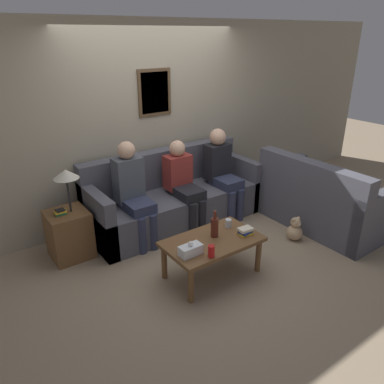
{
  "coord_description": "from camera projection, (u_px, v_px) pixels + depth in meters",
  "views": [
    {
      "loc": [
        -2.49,
        -3.4,
        2.43
      ],
      "look_at": [
        -0.17,
        -0.15,
        0.71
      ],
      "focal_mm": 35.0,
      "sensor_mm": 36.0,
      "label": 1
    }
  ],
  "objects": [
    {
      "name": "person_left",
      "position": [
        133.0,
        190.0,
        4.47
      ],
      "size": [
        0.34,
        0.58,
        1.26
      ],
      "color": "#2D334C",
      "rests_on": "ground_plane"
    },
    {
      "name": "drinking_glass",
      "position": [
        228.0,
        223.0,
        4.15
      ],
      "size": [
        0.07,
        0.07,
        0.09
      ],
      "color": "silver",
      "rests_on": "coffee_table"
    },
    {
      "name": "wine_bottle",
      "position": [
        215.0,
        227.0,
        3.94
      ],
      "size": [
        0.08,
        0.08,
        0.3
      ],
      "color": "#562319",
      "rests_on": "coffee_table"
    },
    {
      "name": "person_right",
      "position": [
        222.0,
        169.0,
        5.17
      ],
      "size": [
        0.34,
        0.59,
        1.22
      ],
      "color": "#2D334C",
      "rests_on": "ground_plane"
    },
    {
      "name": "couch_side",
      "position": [
        321.0,
        203.0,
        4.97
      ],
      "size": [
        0.87,
        1.62,
        0.96
      ],
      "rotation": [
        0.0,
        0.0,
        1.57
      ],
      "color": "#4C4C56",
      "rests_on": "ground_plane"
    },
    {
      "name": "ground_plane",
      "position": [
        196.0,
        236.0,
        4.84
      ],
      "size": [
        16.0,
        16.0,
        0.0
      ],
      "primitive_type": "plane",
      "color": "gray"
    },
    {
      "name": "coffee_table",
      "position": [
        212.0,
        245.0,
        3.94
      ],
      "size": [
        1.02,
        0.61,
        0.43
      ],
      "color": "brown",
      "rests_on": "ground_plane"
    },
    {
      "name": "person_middle",
      "position": [
        183.0,
        181.0,
        4.86
      ],
      "size": [
        0.34,
        0.61,
        1.16
      ],
      "color": "black",
      "rests_on": "ground_plane"
    },
    {
      "name": "couch_main",
      "position": [
        174.0,
        199.0,
        5.09
      ],
      "size": [
        2.38,
        0.87,
        0.96
      ],
      "color": "#4C4C56",
      "rests_on": "ground_plane"
    },
    {
      "name": "book_stack",
      "position": [
        245.0,
        231.0,
        4.01
      ],
      "size": [
        0.16,
        0.14,
        0.07
      ],
      "color": "gold",
      "rests_on": "coffee_table"
    },
    {
      "name": "teddy_bear",
      "position": [
        295.0,
        230.0,
        4.7
      ],
      "size": [
        0.2,
        0.2,
        0.31
      ],
      "color": "tan",
      "rests_on": "ground_plane"
    },
    {
      "name": "soda_can",
      "position": [
        211.0,
        251.0,
        3.6
      ],
      "size": [
        0.07,
        0.07,
        0.12
      ],
      "color": "red",
      "rests_on": "coffee_table"
    },
    {
      "name": "tissue_box",
      "position": [
        191.0,
        250.0,
        3.63
      ],
      "size": [
        0.23,
        0.12,
        0.15
      ],
      "color": "silver",
      "rests_on": "coffee_table"
    },
    {
      "name": "side_table_with_lamp",
      "position": [
        69.0,
        230.0,
        4.29
      ],
      "size": [
        0.45,
        0.45,
        1.06
      ],
      "color": "brown",
      "rests_on": "ground_plane"
    },
    {
      "name": "wall_back",
      "position": [
        154.0,
        122.0,
        5.05
      ],
      "size": [
        9.0,
        0.08,
        2.6
      ],
      "color": "#9E937F",
      "rests_on": "ground_plane"
    }
  ]
}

